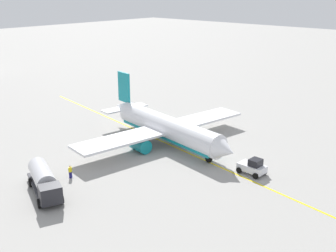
{
  "coord_description": "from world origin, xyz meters",
  "views": [
    {
      "loc": [
        41.52,
        -45.16,
        23.57
      ],
      "look_at": [
        0.0,
        0.0,
        3.0
      ],
      "focal_mm": 44.6,
      "sensor_mm": 36.0,
      "label": 1
    }
  ],
  "objects_px": {
    "refueling_worker": "(70,172)",
    "safety_cone_nose": "(249,161)",
    "airplane": "(166,128)",
    "pushback_tug": "(253,167)",
    "fuel_tanker": "(44,180)"
  },
  "relations": [
    {
      "from": "fuel_tanker",
      "to": "pushback_tug",
      "type": "height_order",
      "value": "fuel_tanker"
    },
    {
      "from": "refueling_worker",
      "to": "safety_cone_nose",
      "type": "xyz_separation_m",
      "value": [
        14.59,
        19.55,
        -0.48
      ]
    },
    {
      "from": "fuel_tanker",
      "to": "refueling_worker",
      "type": "xyz_separation_m",
      "value": [
        -1.41,
        4.64,
        -0.89
      ]
    },
    {
      "from": "refueling_worker",
      "to": "safety_cone_nose",
      "type": "relative_size",
      "value": 2.53
    },
    {
      "from": "safety_cone_nose",
      "to": "fuel_tanker",
      "type": "bearing_deg",
      "value": -118.59
    },
    {
      "from": "pushback_tug",
      "to": "safety_cone_nose",
      "type": "bearing_deg",
      "value": 129.87
    },
    {
      "from": "airplane",
      "to": "fuel_tanker",
      "type": "height_order",
      "value": "airplane"
    },
    {
      "from": "fuel_tanker",
      "to": "safety_cone_nose",
      "type": "distance_m",
      "value": 27.58
    },
    {
      "from": "pushback_tug",
      "to": "safety_cone_nose",
      "type": "xyz_separation_m",
      "value": [
        -2.16,
        2.58,
        -0.67
      ]
    },
    {
      "from": "refueling_worker",
      "to": "safety_cone_nose",
      "type": "bearing_deg",
      "value": 53.27
    },
    {
      "from": "safety_cone_nose",
      "to": "airplane",
      "type": "bearing_deg",
      "value": -171.92
    },
    {
      "from": "airplane",
      "to": "safety_cone_nose",
      "type": "bearing_deg",
      "value": 8.08
    },
    {
      "from": "refueling_worker",
      "to": "airplane",
      "type": "bearing_deg",
      "value": 88.05
    },
    {
      "from": "refueling_worker",
      "to": "pushback_tug",
      "type": "bearing_deg",
      "value": 45.37
    },
    {
      "from": "fuel_tanker",
      "to": "safety_cone_nose",
      "type": "relative_size",
      "value": 14.55
    }
  ]
}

